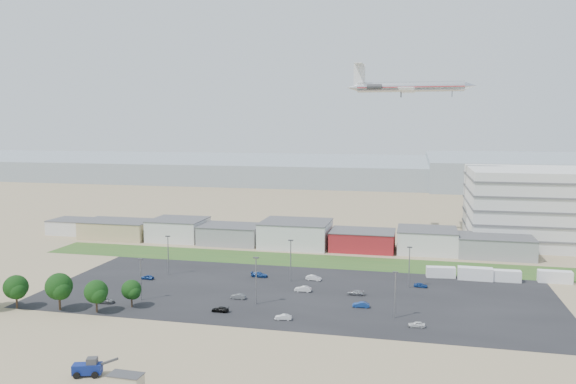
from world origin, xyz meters
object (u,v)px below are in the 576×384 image
(parked_car_1, at_px, (361,305))
(parked_car_4, at_px, (238,296))
(parked_car_3, at_px, (220,309))
(parked_car_12, at_px, (355,293))
(airliner, at_px, (410,87))
(parked_car_2, at_px, (417,324))
(portable_shed, at_px, (126,382))
(parked_car_6, at_px, (259,275))
(parked_car_13, at_px, (283,317))
(parked_car_8, at_px, (421,285))
(parked_car_11, at_px, (314,278))
(parked_car_5, at_px, (148,277))
(parked_car_7, at_px, (303,289))
(box_trailer_a, at_px, (441,272))
(telehandler, at_px, (87,367))
(parked_car_10, at_px, (105,300))

(parked_car_1, height_order, parked_car_4, parked_car_1)
(parked_car_3, distance_m, parked_car_12, 32.59)
(airliner, distance_m, parked_car_2, 104.97)
(airliner, bearing_deg, parked_car_2, -86.94)
(portable_shed, distance_m, parked_car_2, 56.35)
(parked_car_6, distance_m, parked_car_13, 33.17)
(parked_car_8, height_order, parked_car_11, parked_car_11)
(parked_car_8, xyz_separation_m, parked_car_13, (-27.60, -30.00, -0.00))
(airliner, bearing_deg, parked_car_5, -131.27)
(parked_car_7, bearing_deg, parked_car_1, 58.75)
(airliner, bearing_deg, parked_car_12, -97.34)
(box_trailer_a, relative_size, parked_car_4, 2.08)
(parked_car_2, bearing_deg, parked_car_3, -93.95)
(airliner, height_order, parked_car_5, airliner)
(parked_car_2, bearing_deg, parked_car_7, -128.59)
(parked_car_2, xyz_separation_m, parked_car_13, (-26.62, -1.75, -0.00))
(telehandler, distance_m, parked_car_7, 57.59)
(telehandler, relative_size, parked_car_7, 1.79)
(portable_shed, bearing_deg, parked_car_11, 77.04)
(box_trailer_a, distance_m, parked_car_2, 39.30)
(telehandler, height_order, parked_car_4, telehandler)
(portable_shed, height_order, parked_car_13, portable_shed)
(airliner, height_order, parked_car_10, airliner)
(parked_car_11, bearing_deg, parked_car_5, 107.86)
(portable_shed, bearing_deg, parked_car_3, 88.79)
(portable_shed, height_order, box_trailer_a, box_trailer_a)
(parked_car_2, relative_size, parked_car_5, 0.98)
(parked_car_3, distance_m, parked_car_8, 50.51)
(parked_car_2, distance_m, parked_car_5, 70.65)
(airliner, relative_size, parked_car_10, 10.01)
(parked_car_2, xyz_separation_m, parked_car_4, (-39.87, 9.43, 0.02))
(parked_car_3, bearing_deg, parked_car_2, 91.29)
(box_trailer_a, bearing_deg, parked_car_3, -146.35)
(telehandler, xyz_separation_m, parked_car_12, (36.98, 52.26, -0.92))
(parked_car_3, xyz_separation_m, parked_car_4, (0.98, 9.48, 0.04))
(parked_car_1, height_order, parked_car_10, parked_car_10)
(parked_car_7, relative_size, parked_car_12, 1.01)
(parked_car_5, xyz_separation_m, parked_car_7, (41.26, -1.61, 0.09))
(parked_car_1, distance_m, parked_car_8, 22.61)
(parked_car_4, relative_size, parked_car_7, 0.88)
(parked_car_12, bearing_deg, box_trailer_a, 136.02)
(box_trailer_a, bearing_deg, parked_car_4, -153.37)
(parked_car_10, distance_m, parked_car_13, 41.45)
(portable_shed, distance_m, parked_car_4, 46.50)
(parked_car_3, bearing_deg, telehandler, -15.42)
(parked_car_8, height_order, parked_car_10, parked_car_10)
(parked_car_5, bearing_deg, parked_car_3, 59.08)
(parked_car_7, relative_size, parked_car_13, 1.18)
(parked_car_4, distance_m, parked_car_6, 19.07)
(parked_car_3, distance_m, parked_car_7, 23.26)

